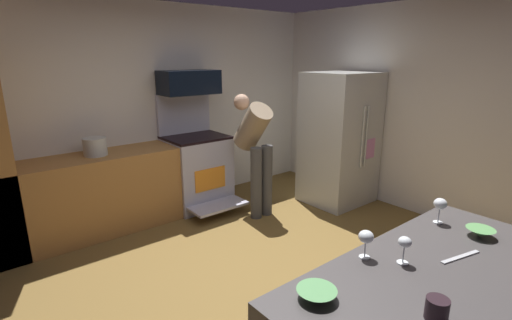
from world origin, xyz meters
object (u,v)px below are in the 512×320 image
Objects in this scene: stock_pot at (95,147)px; wine_glass_near at (440,205)px; mixing_bowl_small at (317,294)px; person_cook at (255,146)px; oven_range at (197,169)px; refrigerator at (339,139)px; mug_coffee at (437,309)px; wine_glass_far at (366,238)px; mixing_bowl_large at (480,233)px; microwave at (189,82)px; wine_glass_mid at (405,244)px.

wine_glass_near is at bearing -69.40° from stock_pot.
person_cook is at bearing 56.26° from mixing_bowl_small.
oven_range is 1.34m from stock_pot.
stock_pot is (-1.25, 0.01, 0.49)m from oven_range.
person_cook is (-1.16, 0.37, 0.01)m from refrigerator.
oven_range is 7.96× the size of mixing_bowl_small.
mixing_bowl_small is 1.95× the size of mug_coffee.
stock_pot reaches higher than wine_glass_near.
oven_range is 9.23× the size of wine_glass_far.
refrigerator is 1.17× the size of person_cook.
refrigerator is 10.25× the size of wine_glass_near.
person_cook reaches higher than mixing_bowl_large.
stock_pot is at bearing 98.19° from wine_glass_far.
microwave is 7.75× the size of mug_coffee.
mixing_bowl_large is (-1.63, -2.39, 0.05)m from refrigerator.
oven_range reaches higher than wine_glass_near.
wine_glass_far is 3.21m from stock_pot.
refrigerator reaches higher than person_cook.
wine_glass_far is (-0.79, -3.25, -0.61)m from microwave.
wine_glass_mid is at bearing -56.42° from wine_glass_far.
mixing_bowl_small is at bearing -170.59° from wine_glass_far.
person_cook reaches higher than mixing_bowl_small.
wine_glass_mid is at bearing -113.02° from person_cook.
mug_coffee is 3.67m from stock_pot.
person_cook is at bearing 63.58° from wine_glass_far.
oven_range is 2.00× the size of microwave.
person_cook is 9.34× the size of wine_glass_far.
mixing_bowl_large is 1.73× the size of mug_coffee.
microwave is 4.82× the size of wine_glass_mid.
mixing_bowl_small is (-1.23, 0.22, -0.00)m from mixing_bowl_large.
wine_glass_near is 0.65m from wine_glass_mid.
oven_range is at bearing 75.96° from wine_glass_far.
refrigerator is at bearing 45.09° from mug_coffee.
oven_range is 15.50× the size of mug_coffee.
stock_pot is (-1.21, 3.47, 0.07)m from mixing_bowl_large.
wine_glass_mid is at bearing -101.30° from microwave.
person_cook is at bearing 80.31° from mixing_bowl_large.
wine_glass_mid is (0.58, -0.08, 0.09)m from mixing_bowl_small.
person_cook reaches higher than stock_pot.
person_cook is 1.83m from stock_pot.
mixing_bowl_large is 1.08× the size of wine_glass_mid.
wine_glass_near is 1.79× the size of mug_coffee.
wine_glass_near reaches higher than wine_glass_far.
microwave is 0.42× the size of refrigerator.
mixing_bowl_small is at bearing -178.15° from wine_glass_near.
person_cook is 5.99× the size of stock_pot.
mixing_bowl_large is at bearing -124.36° from refrigerator.
mug_coffee is (0.29, -0.41, 0.02)m from mixing_bowl_small.
wine_glass_mid is at bearing -80.39° from stock_pot.
refrigerator is at bearing 52.53° from wine_glass_near.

